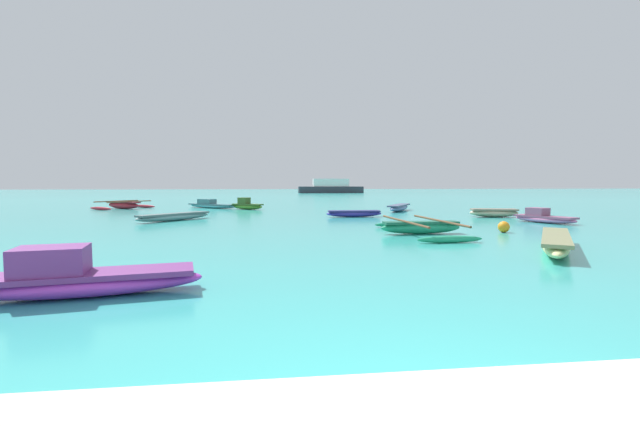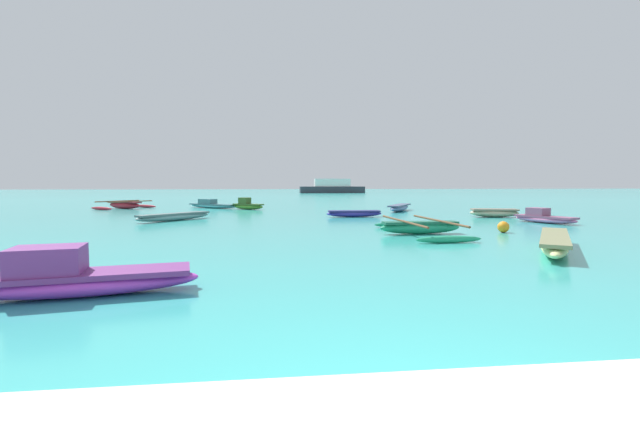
% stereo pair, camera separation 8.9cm
% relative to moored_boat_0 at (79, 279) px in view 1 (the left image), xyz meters
% --- Properties ---
extents(moored_boat_0, '(3.37, 1.39, 0.74)m').
position_rel_moored_boat_0_xyz_m(moored_boat_0, '(0.00, 0.00, 0.00)').
color(moored_boat_0, '#B33AC1').
rests_on(moored_boat_0, ground_plane).
extents(moored_boat_1, '(2.87, 3.73, 0.40)m').
position_rel_moored_boat_0_xyz_m(moored_boat_1, '(9.57, 2.95, -0.04)').
color(moored_boat_1, '#D2D68A').
rests_on(moored_boat_1, ground_plane).
extents(moored_boat_2, '(2.72, 0.64, 0.32)m').
position_rel_moored_boat_0_xyz_m(moored_boat_2, '(6.87, 13.88, -0.08)').
color(moored_boat_2, '#3B31A0').
rests_on(moored_boat_2, ground_plane).
extents(moored_boat_3, '(2.41, 1.34, 0.40)m').
position_rel_moored_boat_0_xyz_m(moored_boat_3, '(13.59, 13.00, -0.04)').
color(moored_boat_3, '#C8B490').
rests_on(moored_boat_3, ground_plane).
extents(moored_boat_4, '(3.71, 3.93, 0.51)m').
position_rel_moored_boat_0_xyz_m(moored_boat_4, '(-6.48, 22.23, -0.02)').
color(moored_boat_4, '#A71F2C').
rests_on(moored_boat_4, ground_plane).
extents(moored_boat_5, '(2.40, 3.52, 0.38)m').
position_rel_moored_boat_0_xyz_m(moored_boat_5, '(10.39, 17.89, -0.04)').
color(moored_boat_5, '#6D82B6').
rests_on(moored_boat_5, ground_plane).
extents(moored_boat_6, '(2.67, 4.50, 0.46)m').
position_rel_moored_boat_0_xyz_m(moored_boat_6, '(7.62, 6.78, -0.05)').
color(moored_boat_6, '#22976B').
rests_on(moored_boat_6, ground_plane).
extents(moored_boat_7, '(1.73, 2.70, 0.61)m').
position_rel_moored_boat_0_xyz_m(moored_boat_7, '(14.08, 9.94, -0.05)').
color(moored_boat_7, pink).
rests_on(moored_boat_7, ground_plane).
extents(moored_boat_8, '(2.91, 3.28, 0.32)m').
position_rel_moored_boat_0_xyz_m(moored_boat_8, '(-1.36, 12.87, -0.08)').
color(moored_boat_8, '#789FA1').
rests_on(moored_boat_8, ground_plane).
extents(moored_boat_9, '(2.17, 1.86, 0.74)m').
position_rel_moored_boat_0_xyz_m(moored_boat_9, '(1.42, 20.65, 0.00)').
color(moored_boat_9, '#4F8C2B').
rests_on(moored_boat_9, ground_plane).
extents(moored_boat_10, '(3.67, 3.16, 0.59)m').
position_rel_moored_boat_0_xyz_m(moored_boat_10, '(-0.98, 22.39, -0.05)').
color(moored_boat_10, '#5CB0BE').
rests_on(moored_boat_10, ground_plane).
extents(mooring_buoy_0, '(0.38, 0.38, 0.38)m').
position_rel_moored_boat_0_xyz_m(mooring_buoy_0, '(10.49, 6.80, -0.07)').
color(mooring_buoy_0, orange).
rests_on(mooring_buoy_0, ground_plane).
extents(distant_ferry, '(10.93, 2.40, 2.40)m').
position_rel_moored_boat_0_xyz_m(distant_ferry, '(13.36, 65.54, 0.72)').
color(distant_ferry, '#2D333D').
rests_on(distant_ferry, ground_plane).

